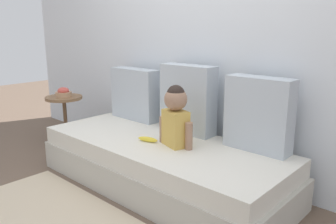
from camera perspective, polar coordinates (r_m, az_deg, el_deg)
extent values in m
plane|color=brown|center=(2.88, -1.16, -12.06)|extent=(12.00, 12.00, 0.00)
cube|color=silver|center=(3.02, 6.23, 11.46)|extent=(5.32, 0.10, 2.27)
cube|color=beige|center=(2.83, -1.17, -9.87)|extent=(2.12, 0.86, 0.24)
cube|color=silver|center=(2.76, -1.19, -6.23)|extent=(2.06, 0.84, 0.14)
cube|color=#B2BCC6|center=(3.35, -5.46, 2.99)|extent=(0.53, 0.16, 0.49)
cube|color=#B2BCC6|center=(2.90, 3.29, 2.14)|extent=(0.50, 0.16, 0.58)
cube|color=#B2BCC6|center=(2.55, 14.80, -0.38)|extent=(0.49, 0.16, 0.54)
cube|color=gold|center=(2.60, 1.31, -2.68)|extent=(0.23, 0.19, 0.27)
sphere|color=#9E755B|center=(2.54, 1.34, 2.15)|extent=(0.17, 0.17, 0.17)
sphere|color=#2D231E|center=(2.53, 1.34, 3.01)|extent=(0.13, 0.13, 0.13)
cylinder|color=#9E755B|center=(2.69, -0.78, -2.85)|extent=(0.06, 0.06, 0.21)
cylinder|color=#9E755B|center=(2.53, 3.52, -3.99)|extent=(0.06, 0.06, 0.21)
ellipsoid|color=yellow|center=(2.71, -3.37, -4.55)|extent=(0.18, 0.09, 0.04)
cylinder|color=brown|center=(3.87, -16.91, 2.26)|extent=(0.39, 0.39, 0.03)
cylinder|color=brown|center=(3.93, -16.63, -1.55)|extent=(0.04, 0.04, 0.50)
cylinder|color=brown|center=(4.00, -16.39, -4.90)|extent=(0.21, 0.21, 0.02)
cylinder|color=tan|center=(3.86, -16.95, 2.84)|extent=(0.17, 0.17, 0.05)
ellipsoid|color=#CC4C42|center=(3.85, -16.99, 3.43)|extent=(0.12, 0.12, 0.07)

